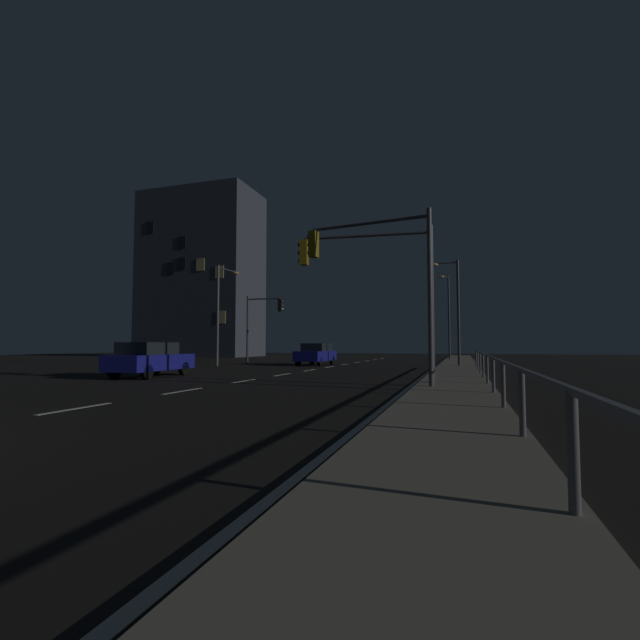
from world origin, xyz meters
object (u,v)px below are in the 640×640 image
Objects in this scene: building_distant at (202,275)px; car at (150,359)px; street_lamp_corner at (453,302)px; street_lamp_mid_block at (448,309)px; car_oncoming at (316,354)px; traffic_light_mid_left at (374,264)px; street_lamp_across_street at (221,305)px; traffic_light_far_center at (263,316)px; traffic_light_mid_right at (371,272)px.

car is at bearing -60.14° from building_distant.
street_lamp_mid_block is (-0.74, 13.12, 0.52)m from street_lamp_corner.
building_distant is at bearing 139.04° from car_oncoming.
car is at bearing -104.28° from car_oncoming.
traffic_light_mid_left is 0.81× the size of street_lamp_across_street.
car_oncoming is 0.85× the size of traffic_light_far_center.
building_distant reaches higher than traffic_light_far_center.
traffic_light_mid_right is at bearing 106.48° from traffic_light_mid_left.
car_oncoming is 0.79× the size of traffic_light_mid_right.
car_oncoming is 0.77× the size of traffic_light_mid_left.
car_oncoming is 16.42m from traffic_light_mid_right.
traffic_light_far_center is at bearing 93.97° from car.
car is at bearing 174.54° from traffic_light_mid_right.
car is 10.95m from traffic_light_mid_right.
building_distant reaches higher than street_lamp_corner.
car is 0.78× the size of traffic_light_mid_left.
car_oncoming is at bearing 115.06° from traffic_light_mid_left.
car is 11.62m from street_lamp_across_street.
traffic_light_mid_right is 27.08m from street_lamp_mid_block.
car and car_oncoming have the same top height.
traffic_light_mid_right is 45.24m from building_distant.
building_distant reaches higher than traffic_light_mid_left.
car is at bearing -75.69° from street_lamp_across_street.
street_lamp_across_street is at bearing -155.82° from car_oncoming.
building_distant reaches higher than car.
traffic_light_far_center is at bearing -137.33° from street_lamp_mid_block.
street_lamp_corner is 0.96× the size of street_lamp_across_street.
car is 18.64m from street_lamp_corner.
street_lamp_across_street reaches higher than car.
traffic_light_mid_right reaches higher than car.
building_distant is (-29.57, 34.88, 6.45)m from traffic_light_mid_left.
street_lamp_corner is (13.02, 12.89, 3.44)m from car.
traffic_light_mid_left is 28.06m from street_lamp_mid_block.
street_lamp_across_street is (-15.76, -2.15, 0.05)m from street_lamp_corner.
street_lamp_mid_block is (8.85, 12.50, 3.96)m from car_oncoming.
traffic_light_mid_right is 0.26× the size of building_distant.
street_lamp_corner is at bearing -32.07° from building_distant.
street_lamp_across_street reaches higher than traffic_light_mid_left.
traffic_light_mid_right is (11.35, -14.80, 0.48)m from traffic_light_far_center.
street_lamp_mid_block reaches higher than traffic_light_far_center.
car_oncoming is 31.14m from building_distant.
car_oncoming is at bearing -40.96° from building_distant.
traffic_light_mid_right is at bearing -94.01° from street_lamp_mid_block.
street_lamp_across_street is (-6.18, -2.77, 3.49)m from car_oncoming.
street_lamp_mid_block is (15.02, 15.27, 0.48)m from street_lamp_across_street.
traffic_light_mid_right is 0.71× the size of street_lamp_mid_block.
car_oncoming is at bearing 75.72° from car.
car_oncoming is at bearing -125.29° from street_lamp_mid_block.
street_lamp_corner is (13.98, -0.92, 0.62)m from traffic_light_far_center.
street_lamp_across_street is 0.90× the size of street_lamp_mid_block.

